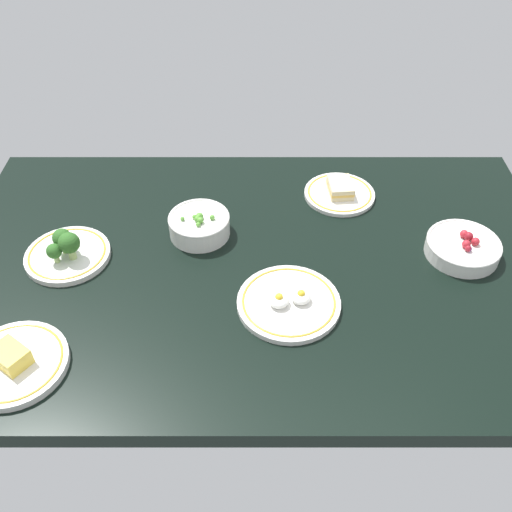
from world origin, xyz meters
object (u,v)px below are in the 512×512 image
at_px(plate_sandwich, 340,192).
at_px(plate_broccoli, 67,252).
at_px(bowl_peas, 199,225).
at_px(plate_cheese, 13,362).
at_px(plate_eggs, 289,302).
at_px(bowl_berries, 463,247).

bearing_deg(plate_sandwich, plate_broccoli, -159.64).
distance_m(plate_sandwich, bowl_peas, 0.40).
xyz_separation_m(plate_broccoli, plate_cheese, (-0.03, -0.31, -0.01)).
height_order(plate_eggs, bowl_berries, bowl_berries).
distance_m(plate_eggs, bowl_peas, 0.32).
bearing_deg(plate_broccoli, bowl_berries, 0.97).
relative_size(plate_eggs, bowl_peas, 1.50).
xyz_separation_m(plate_sandwich, bowl_peas, (-0.36, -0.16, 0.02)).
xyz_separation_m(plate_eggs, plate_cheese, (-0.54, -0.16, 0.00)).
bearing_deg(plate_sandwich, bowl_berries, -41.15).
bearing_deg(bowl_berries, plate_cheese, -161.16).
relative_size(plate_eggs, plate_broccoli, 1.13).
height_order(plate_broccoli, plate_cheese, plate_broccoli).
bearing_deg(plate_broccoli, plate_eggs, -16.21).
distance_m(plate_cheese, bowl_berries, 1.02).
relative_size(bowl_peas, bowl_berries, 0.87).
height_order(plate_eggs, bowl_peas, bowl_peas).
bearing_deg(bowl_berries, plate_sandwich, 138.85).
height_order(plate_sandwich, bowl_peas, bowl_peas).
xyz_separation_m(plate_sandwich, plate_broccoli, (-0.67, -0.25, 0.01)).
distance_m(plate_sandwich, bowl_berries, 0.35).
xyz_separation_m(plate_broccoli, bowl_berries, (0.93, 0.02, 0.00)).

